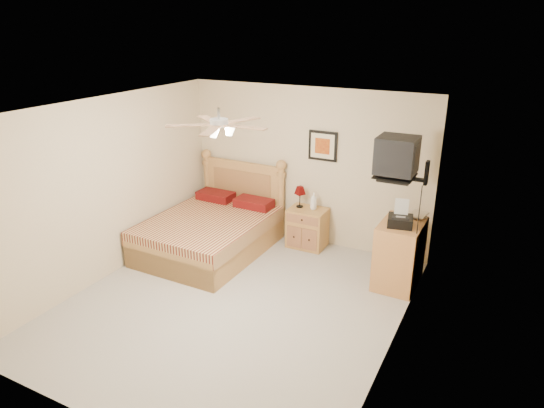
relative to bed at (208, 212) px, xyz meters
The scene contains 17 objects.
floor 1.73m from the bed, 44.49° to the right, with size 4.50×4.50×0.00m, color #A59E95.
ceiling 2.43m from the bed, 44.49° to the right, with size 4.00×4.50×0.04m, color white.
wall_back 1.71m from the bed, 44.75° to the left, with size 4.00×0.04×2.50m, color beige.
wall_front 3.60m from the bed, 71.31° to the right, with size 4.00×0.04×2.50m, color beige.
wall_left 1.53m from the bed, 127.52° to the right, with size 0.04×4.50×2.50m, color beige.
wall_right 3.38m from the bed, 19.63° to the right, with size 0.04×4.50×2.50m, color beige.
bed is the anchor object (origin of this frame).
nightstand 1.60m from the bed, 34.54° to the left, with size 0.59×0.44×0.63m, color #B47843.
table_lamp 1.46m from the bed, 39.30° to the left, with size 0.19×0.19×0.34m, color #4E0505, non-canonical shape.
lotion_bottle 1.65m from the bed, 34.33° to the left, with size 0.10×0.10×0.27m, color white.
framed_picture 2.03m from the bed, 38.21° to the left, with size 0.46×0.04×0.46m, color black.
dresser 2.90m from the bed, ahead, with size 0.54×0.77×0.91m, color #C58947.
fax_machine 2.90m from the bed, ahead, with size 0.32×0.33×0.33m, color black, non-canonical shape.
magazine_lower 2.97m from the bed, 12.68° to the left, with size 0.21×0.29×0.03m, color #BBAD97.
magazine_upper 2.99m from the bed, 12.72° to the left, with size 0.21×0.29×0.02m, color tan.
wall_tv 3.11m from the bed, ahead, with size 0.56×0.46×0.58m, color black, non-canonical shape.
ceiling_fan 2.43m from the bed, 49.18° to the right, with size 1.14×1.14×0.28m, color silver, non-canonical shape.
Camera 1 is at (2.89, -4.56, 3.41)m, focal length 32.00 mm.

